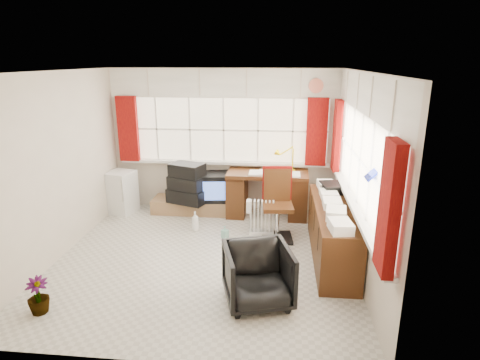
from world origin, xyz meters
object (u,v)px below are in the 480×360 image
object	(u,v)px
credenza	(332,231)
mini_fridge	(121,192)
desk	(267,192)
office_chair	(258,275)
task_chair	(277,201)
crt_tv	(215,187)
desk_lamp	(293,154)
tv_bench	(192,205)
radiator	(262,221)

from	to	relation	value
credenza	mini_fridge	distance (m)	3.79
desk	credenza	bearing A→B (deg)	-57.89
office_chair	task_chair	bearing A→B (deg)	68.53
desk	crt_tv	xyz separation A→B (m)	(-0.92, 0.02, 0.05)
office_chair	crt_tv	bearing A→B (deg)	93.24
task_chair	crt_tv	bearing A→B (deg)	141.45
desk_lamp	office_chair	world-z (taller)	desk_lamp
desk	tv_bench	size ratio (longest dim) A/B	1.00
task_chair	credenza	xyz separation A→B (m)	(0.76, -0.64, -0.18)
desk	desk_lamp	bearing A→B (deg)	16.21
tv_bench	mini_fridge	size ratio (longest dim) A/B	1.87
desk	crt_tv	distance (m)	0.92
tv_bench	mini_fridge	distance (m)	1.28
credenza	tv_bench	bearing A→B (deg)	146.29
tv_bench	crt_tv	size ratio (longest dim) A/B	2.39
office_chair	crt_tv	distance (m)	2.82
desk	desk_lamp	xyz separation A→B (m)	(0.42, 0.12, 0.65)
office_chair	radiator	distance (m)	1.80
desk_lamp	tv_bench	world-z (taller)	desk_lamp
desk	radiator	xyz separation A→B (m)	(-0.05, -0.85, -0.20)
task_chair	mini_fridge	bearing A→B (deg)	164.85
task_chair	desk_lamp	bearing A→B (deg)	75.84
desk	mini_fridge	world-z (taller)	desk
desk	office_chair	size ratio (longest dim) A/B	1.90
credenza	crt_tv	distance (m)	2.39
desk_lamp	crt_tv	world-z (taller)	desk_lamp
radiator	tv_bench	bearing A→B (deg)	145.78
crt_tv	radiator	bearing A→B (deg)	-45.17
desk_lamp	task_chair	size ratio (longest dim) A/B	0.39
office_chair	radiator	world-z (taller)	office_chair
mini_fridge	credenza	bearing A→B (deg)	-21.51
desk_lamp	credenza	distance (m)	1.83
office_chair	desk_lamp	bearing A→B (deg)	65.61
desk_lamp	desk	bearing A→B (deg)	-163.79
credenza	mini_fridge	bearing A→B (deg)	158.49
task_chair	credenza	world-z (taller)	task_chair
radiator	mini_fridge	world-z (taller)	mini_fridge
desk	mini_fridge	xyz separation A→B (m)	(-2.59, -0.10, -0.06)
radiator	credenza	world-z (taller)	credenza
office_chair	crt_tv	xyz separation A→B (m)	(-0.90, 2.67, 0.16)
radiator	crt_tv	xyz separation A→B (m)	(-0.86, 0.87, 0.26)
office_chair	credenza	world-z (taller)	credenza
desk	credenza	world-z (taller)	credenza
task_chair	office_chair	xyz separation A→B (m)	(-0.19, -1.80, -0.25)
task_chair	radiator	size ratio (longest dim) A/B	1.91
office_chair	credenza	distance (m)	1.50
credenza	tv_bench	distance (m)	2.75
desk	crt_tv	bearing A→B (deg)	178.71
desk_lamp	credenza	xyz separation A→B (m)	(0.51, -1.61, -0.69)
task_chair	office_chair	size ratio (longest dim) A/B	1.49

